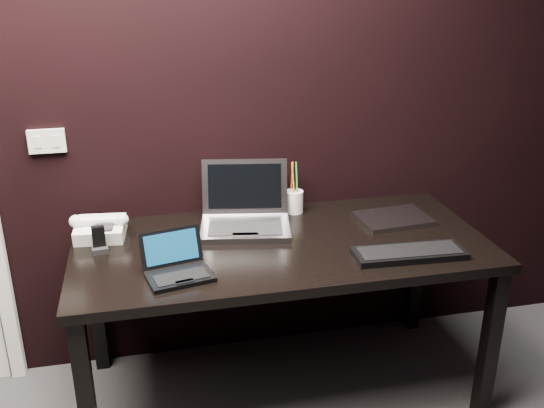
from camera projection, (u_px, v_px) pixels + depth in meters
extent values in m
plane|color=black|center=(193.00, 91.00, 2.60)|extent=(4.00, 0.00, 4.00)
cube|color=silver|center=(47.00, 141.00, 2.53)|extent=(0.15, 0.02, 0.10)
cube|color=silver|center=(38.00, 142.00, 2.51)|extent=(0.03, 0.01, 0.05)
cube|color=silver|center=(55.00, 141.00, 2.53)|extent=(0.03, 0.01, 0.05)
cube|color=black|center=(282.00, 246.00, 2.51)|extent=(1.70, 0.80, 0.04)
cube|color=black|center=(87.00, 402.00, 2.17)|extent=(0.06, 0.06, 0.70)
cube|color=black|center=(490.00, 345.00, 2.49)|extent=(0.06, 0.06, 0.70)
cube|color=black|center=(96.00, 302.00, 2.80)|extent=(0.06, 0.06, 0.70)
cube|color=black|center=(416.00, 268.00, 3.13)|extent=(0.06, 0.06, 0.70)
cube|color=black|center=(180.00, 276.00, 2.21)|extent=(0.26, 0.21, 0.02)
cube|color=black|center=(181.00, 276.00, 2.19)|extent=(0.20, 0.13, 0.00)
cube|color=black|center=(185.00, 282.00, 2.15)|extent=(0.07, 0.04, 0.00)
cube|color=black|center=(171.00, 247.00, 2.27)|extent=(0.24, 0.10, 0.13)
cube|color=navy|center=(171.00, 247.00, 2.26)|extent=(0.20, 0.08, 0.11)
cube|color=gray|center=(245.00, 228.00, 2.60)|extent=(0.42, 0.34, 0.03)
cube|color=black|center=(245.00, 228.00, 2.56)|extent=(0.33, 0.20, 0.00)
cube|color=gray|center=(245.00, 235.00, 2.50)|extent=(0.11, 0.06, 0.00)
cube|color=#9D9CA2|center=(245.00, 186.00, 2.71)|extent=(0.39, 0.14, 0.24)
cube|color=black|center=(245.00, 186.00, 2.70)|extent=(0.33, 0.11, 0.19)
cube|color=black|center=(409.00, 253.00, 2.38)|extent=(0.45, 0.17, 0.02)
cube|color=black|center=(409.00, 250.00, 2.37)|extent=(0.41, 0.14, 0.00)
cube|color=#949499|center=(393.00, 219.00, 2.70)|extent=(0.33, 0.25, 0.02)
cube|color=white|center=(101.00, 230.00, 2.53)|extent=(0.22, 0.20, 0.08)
cylinder|color=white|center=(99.00, 221.00, 2.50)|extent=(0.19, 0.06, 0.04)
sphere|color=white|center=(76.00, 222.00, 2.49)|extent=(0.06, 0.06, 0.05)
sphere|color=white|center=(122.00, 220.00, 2.51)|extent=(0.06, 0.06, 0.05)
cube|color=black|center=(103.00, 227.00, 2.47)|extent=(0.08, 0.06, 0.01)
cube|color=black|center=(99.00, 239.00, 2.40)|extent=(0.05, 0.03, 0.11)
cube|color=black|center=(100.00, 250.00, 2.40)|extent=(0.07, 0.05, 0.02)
cylinder|color=white|center=(294.00, 202.00, 2.78)|extent=(0.10, 0.10, 0.10)
cylinder|color=#D05113|center=(292.00, 178.00, 2.75)|extent=(0.01, 0.03, 0.15)
cylinder|color=#268D3C|center=(297.00, 179.00, 2.74)|extent=(0.01, 0.03, 0.15)
cylinder|color=black|center=(296.00, 177.00, 2.75)|extent=(0.01, 0.02, 0.15)
cylinder|color=orange|center=(293.00, 179.00, 2.73)|extent=(0.01, 0.04, 0.15)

